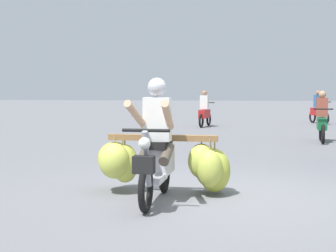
{
  "coord_description": "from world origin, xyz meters",
  "views": [
    {
      "loc": [
        0.45,
        -6.84,
        1.43
      ],
      "look_at": [
        -0.7,
        0.52,
        0.9
      ],
      "focal_mm": 54.85,
      "sensor_mm": 36.0,
      "label": 1
    }
  ],
  "objects_px": {
    "motorbike_distant_ahead_right": "(205,112)",
    "motorbike_distant_far_ahead": "(318,110)",
    "motorbike_main_loaded": "(161,160)",
    "motorbike_distant_ahead_left": "(322,121)"
  },
  "relations": [
    {
      "from": "motorbike_main_loaded",
      "to": "motorbike_distant_ahead_right",
      "type": "distance_m",
      "value": 12.84
    },
    {
      "from": "motorbike_main_loaded",
      "to": "motorbike_distant_far_ahead",
      "type": "relative_size",
      "value": 1.23
    },
    {
      "from": "motorbike_distant_far_ahead",
      "to": "motorbike_main_loaded",
      "type": "bearing_deg",
      "value": -104.77
    },
    {
      "from": "motorbike_main_loaded",
      "to": "motorbike_distant_far_ahead",
      "type": "bearing_deg",
      "value": 75.23
    },
    {
      "from": "motorbike_distant_ahead_left",
      "to": "motorbike_distant_far_ahead",
      "type": "distance_m",
      "value": 7.87
    },
    {
      "from": "motorbike_distant_ahead_left",
      "to": "motorbike_distant_ahead_right",
      "type": "distance_m",
      "value": 6.3
    },
    {
      "from": "motorbike_distant_ahead_right",
      "to": "motorbike_distant_ahead_left",
      "type": "bearing_deg",
      "value": -54.69
    },
    {
      "from": "motorbike_main_loaded",
      "to": "motorbike_distant_ahead_right",
      "type": "xyz_separation_m",
      "value": [
        -0.48,
        12.83,
        0.09
      ]
    },
    {
      "from": "motorbike_distant_ahead_right",
      "to": "motorbike_distant_far_ahead",
      "type": "relative_size",
      "value": 1.04
    },
    {
      "from": "motorbike_distant_ahead_left",
      "to": "motorbike_distant_far_ahead",
      "type": "height_order",
      "value": "same"
    }
  ]
}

